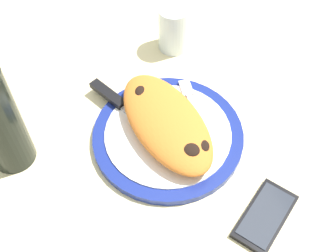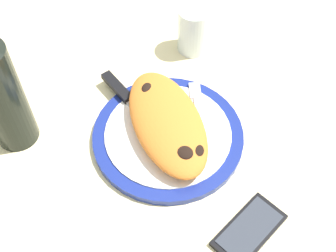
{
  "view_description": "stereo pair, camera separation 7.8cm",
  "coord_description": "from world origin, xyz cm",
  "px_view_note": "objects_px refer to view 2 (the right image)",
  "views": [
    {
      "loc": [
        -43.36,
        17.49,
        66.75
      ],
      "look_at": [
        0.0,
        0.0,
        3.83
      ],
      "focal_mm": 46.84,
      "sensor_mm": 36.0,
      "label": 1
    },
    {
      "loc": [
        -45.67,
        10.01,
        66.75
      ],
      "look_at": [
        0.0,
        0.0,
        3.83
      ],
      "focal_mm": 46.84,
      "sensor_mm": 36.0,
      "label": 2
    }
  ],
  "objects_px": {
    "plate": "(168,136)",
    "smartphone": "(249,230)",
    "calzone": "(165,122)",
    "water_glass": "(193,32)",
    "knife": "(127,98)",
    "fork": "(197,108)"
  },
  "relations": [
    {
      "from": "water_glass",
      "to": "plate",
      "type": "bearing_deg",
      "value": 155.17
    },
    {
      "from": "plate",
      "to": "calzone",
      "type": "distance_m",
      "value": 0.03
    },
    {
      "from": "plate",
      "to": "calzone",
      "type": "bearing_deg",
      "value": 28.35
    },
    {
      "from": "fork",
      "to": "smartphone",
      "type": "distance_m",
      "value": 0.25
    },
    {
      "from": "plate",
      "to": "water_glass",
      "type": "xyz_separation_m",
      "value": [
        0.23,
        -0.1,
        0.04
      ]
    },
    {
      "from": "calzone",
      "to": "water_glass",
      "type": "distance_m",
      "value": 0.24
    },
    {
      "from": "calzone",
      "to": "water_glass",
      "type": "bearing_deg",
      "value": -26.4
    },
    {
      "from": "calzone",
      "to": "fork",
      "type": "relative_size",
      "value": 1.68
    },
    {
      "from": "calzone",
      "to": "knife",
      "type": "xyz_separation_m",
      "value": [
        0.09,
        0.06,
        -0.02
      ]
    },
    {
      "from": "fork",
      "to": "water_glass",
      "type": "distance_m",
      "value": 0.19
    },
    {
      "from": "calzone",
      "to": "plate",
      "type": "bearing_deg",
      "value": -151.65
    },
    {
      "from": "fork",
      "to": "water_glass",
      "type": "height_order",
      "value": "water_glass"
    },
    {
      "from": "knife",
      "to": "smartphone",
      "type": "bearing_deg",
      "value": -153.77
    },
    {
      "from": "calzone",
      "to": "water_glass",
      "type": "height_order",
      "value": "water_glass"
    },
    {
      "from": "calzone",
      "to": "smartphone",
      "type": "xyz_separation_m",
      "value": [
        -0.21,
        -0.09,
        -0.04
      ]
    },
    {
      "from": "smartphone",
      "to": "water_glass",
      "type": "height_order",
      "value": "water_glass"
    },
    {
      "from": "calzone",
      "to": "water_glass",
      "type": "xyz_separation_m",
      "value": [
        0.22,
        -0.11,
        0.0
      ]
    },
    {
      "from": "knife",
      "to": "smartphone",
      "type": "relative_size",
      "value": 1.56
    },
    {
      "from": "knife",
      "to": "water_glass",
      "type": "height_order",
      "value": "water_glass"
    },
    {
      "from": "plate",
      "to": "smartphone",
      "type": "height_order",
      "value": "plate"
    },
    {
      "from": "calzone",
      "to": "smartphone",
      "type": "relative_size",
      "value": 1.91
    },
    {
      "from": "water_glass",
      "to": "smartphone",
      "type": "bearing_deg",
      "value": 177.83
    }
  ]
}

